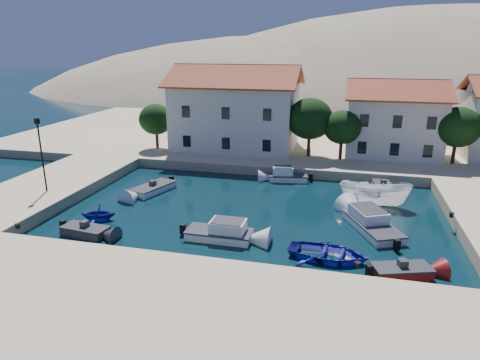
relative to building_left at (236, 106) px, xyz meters
name	(u,v)px	position (x,y,z in m)	size (l,w,h in m)	color
ground	(216,273)	(6.00, -28.00, -5.94)	(400.00, 400.00, 0.00)	black
quay_south	(178,328)	(6.00, -34.00, -5.44)	(52.00, 12.00, 1.00)	#D2B590
quay_west	(48,188)	(-13.00, -18.00, -5.44)	(8.00, 20.00, 1.00)	#D2B590
quay_north	(309,138)	(8.00, 10.00, -5.44)	(80.00, 36.00, 1.00)	#D2B590
hills	(385,159)	(26.64, 95.62, -29.34)	(254.00, 176.00, 99.00)	gray
building_left	(236,106)	(0.00, 0.00, 0.00)	(14.70, 9.45, 9.70)	silver
building_mid	(394,117)	(18.00, 1.00, -0.71)	(10.50, 8.40, 8.30)	silver
trees	(324,123)	(10.51, -2.54, -1.10)	(37.30, 5.30, 6.45)	#382314
lamppost	(41,148)	(-11.50, -20.00, -1.18)	(0.35, 0.25, 6.22)	black
bollards	(274,233)	(8.80, -24.13, -4.79)	(29.36, 9.56, 0.30)	black
motorboat_grey_sw	(85,231)	(-4.57, -25.12, -5.64)	(3.50, 1.87, 1.25)	#333438
cabin_cruiser_south	(219,232)	(4.83, -23.46, -5.46)	(4.59, 1.96, 1.60)	white
rowboat_south	(328,259)	(12.33, -24.60, -5.94)	(3.56, 4.98, 1.03)	#1B1F95
motorboat_red_se	(402,271)	(16.58, -25.74, -5.64)	(3.65, 2.50, 1.25)	maroon
cabin_cruiser_east	(373,224)	(15.22, -19.42, -5.46)	(4.47, 6.15, 1.60)	white
boat_east	(373,205)	(15.58, -14.07, -5.94)	(2.20, 5.84, 2.25)	white
motorboat_white_ne	(383,187)	(16.60, -9.86, -5.64)	(1.97, 3.48, 1.25)	white
rowboat_west	(99,220)	(-5.17, -22.45, -5.94)	(2.30, 2.66, 1.40)	#1B1F95
motorboat_white_west	(153,188)	(-3.96, -15.27, -5.64)	(3.21, 4.81, 1.25)	white
cabin_cruiser_north	(288,176)	(7.65, -9.00, -5.46)	(4.01, 2.20, 1.60)	white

